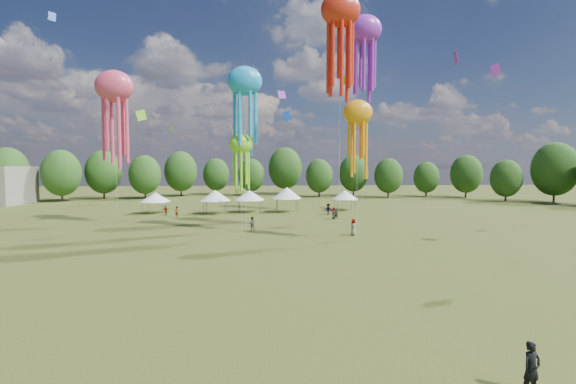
{
  "coord_description": "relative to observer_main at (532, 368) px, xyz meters",
  "views": [
    {
      "loc": [
        -1.9,
        -15.52,
        7.96
      ],
      "look_at": [
        0.12,
        15.0,
        6.0
      ],
      "focal_mm": 24.94,
      "sensor_mm": 36.0,
      "label": 1
    }
  ],
  "objects": [
    {
      "name": "small_kites",
      "position": [
        -6.39,
        42.95,
        27.35
      ],
      "size": [
        68.26,
        57.85,
        38.81
      ],
      "color": "#1A98DF",
      "rests_on": "ground"
    },
    {
      "name": "spectator_near",
      "position": [
        -10.59,
        36.09,
        -0.05
      ],
      "size": [
        0.9,
        0.72,
        1.76
      ],
      "primitive_type": "imported",
      "rotation": [
        0.0,
        0.0,
        3.08
      ],
      "color": "gray",
      "rests_on": "ground"
    },
    {
      "name": "show_kites",
      "position": [
        -7.29,
        42.13,
        19.62
      ],
      "size": [
        41.95,
        26.51,
        32.32
      ],
      "color": "#1A98DF",
      "rests_on": "ground"
    },
    {
      "name": "festival_tents",
      "position": [
        -11.19,
        56.52,
        2.06
      ],
      "size": [
        38.03,
        8.85,
        4.34
      ],
      "color": "#47474C",
      "rests_on": "ground"
    },
    {
      "name": "spectators_far",
      "position": [
        -2.47,
        47.12,
        -0.05
      ],
      "size": [
        27.99,
        21.68,
        1.92
      ],
      "color": "gray",
      "rests_on": "ground"
    },
    {
      "name": "observer_main",
      "position": [
        0.0,
        0.0,
        0.0
      ],
      "size": [
        0.76,
        0.58,
        1.86
      ],
      "primitive_type": "imported",
      "rotation": [
        0.0,
        0.0,
        0.22
      ],
      "color": "black",
      "rests_on": "ground"
    },
    {
      "name": "treeline",
      "position": [
        -11.35,
        65.11,
        5.62
      ],
      "size": [
        201.57,
        95.24,
        13.43
      ],
      "color": "#38281C",
      "rests_on": "ground"
    },
    {
      "name": "ground",
      "position": [
        -7.49,
        2.6,
        -0.93
      ],
      "size": [
        300.0,
        300.0,
        0.0
      ],
      "primitive_type": "plane",
      "color": "#384416",
      "rests_on": "ground"
    }
  ]
}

